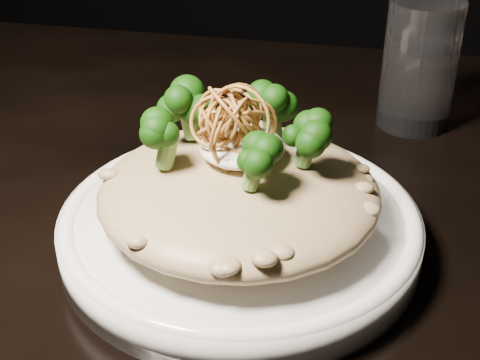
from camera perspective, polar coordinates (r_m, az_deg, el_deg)
table at (r=0.58m, az=9.55°, el=-10.29°), size 1.10×0.80×0.75m
plate at (r=0.49m, az=0.00°, el=-4.15°), size 0.26×0.26×0.03m
risotto at (r=0.47m, az=-0.08°, el=-0.99°), size 0.20×0.20×0.04m
broccoli at (r=0.45m, az=-0.49°, el=3.97°), size 0.11×0.11×0.04m
cheese at (r=0.46m, az=0.17°, el=2.85°), size 0.06×0.06×0.02m
shallots at (r=0.45m, az=-0.62°, el=5.68°), size 0.06×0.06×0.04m
drinking_glass at (r=0.67m, az=15.05°, el=9.45°), size 0.09×0.09×0.12m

